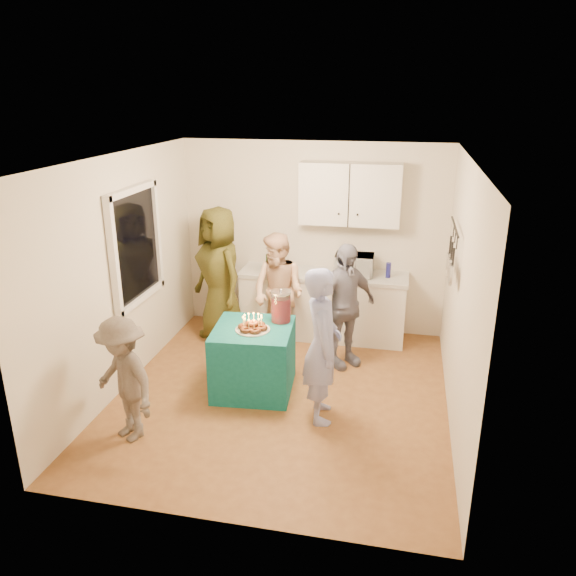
% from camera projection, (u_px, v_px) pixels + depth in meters
% --- Properties ---
extents(floor, '(4.00, 4.00, 0.00)m').
position_uv_depth(floor, '(282.00, 395.00, 6.27)').
color(floor, brown).
rests_on(floor, ground).
extents(ceiling, '(4.00, 4.00, 0.00)m').
position_uv_depth(ceiling, '(280.00, 158.00, 5.40)').
color(ceiling, white).
rests_on(ceiling, floor).
extents(back_wall, '(3.60, 3.60, 0.00)m').
position_uv_depth(back_wall, '(313.00, 238.00, 7.67)').
color(back_wall, silver).
rests_on(back_wall, floor).
extents(left_wall, '(4.00, 4.00, 0.00)m').
position_uv_depth(left_wall, '(122.00, 274.00, 6.18)').
color(left_wall, silver).
rests_on(left_wall, floor).
extents(right_wall, '(4.00, 4.00, 0.00)m').
position_uv_depth(right_wall, '(461.00, 298.00, 5.48)').
color(right_wall, silver).
rests_on(right_wall, floor).
extents(window_night, '(0.04, 1.00, 1.20)m').
position_uv_depth(window_night, '(135.00, 245.00, 6.37)').
color(window_night, black).
rests_on(window_night, left_wall).
extents(counter, '(2.20, 0.58, 0.86)m').
position_uv_depth(counter, '(323.00, 306.00, 7.65)').
color(counter, white).
rests_on(counter, floor).
extents(countertop, '(2.24, 0.62, 0.05)m').
position_uv_depth(countertop, '(324.00, 275.00, 7.50)').
color(countertop, beige).
rests_on(countertop, counter).
extents(upper_cabinet, '(1.30, 0.30, 0.80)m').
position_uv_depth(upper_cabinet, '(350.00, 194.00, 7.22)').
color(upper_cabinet, white).
rests_on(upper_cabinet, back_wall).
extents(pot_rack, '(0.12, 1.00, 0.60)m').
position_uv_depth(pot_rack, '(451.00, 249.00, 6.04)').
color(pot_rack, black).
rests_on(pot_rack, right_wall).
extents(microwave, '(0.51, 0.35, 0.28)m').
position_uv_depth(microwave, '(354.00, 265.00, 7.36)').
color(microwave, white).
rests_on(microwave, countertop).
extents(party_table, '(0.92, 0.92, 0.76)m').
position_uv_depth(party_table, '(254.00, 359.00, 6.27)').
color(party_table, '#0E6061').
rests_on(party_table, floor).
extents(donut_cake, '(0.38, 0.38, 0.18)m').
position_uv_depth(donut_cake, '(253.00, 323.00, 6.05)').
color(donut_cake, '#381C0C').
rests_on(donut_cake, party_table).
extents(punch_jar, '(0.22, 0.22, 0.34)m').
position_uv_depth(punch_jar, '(281.00, 307.00, 6.26)').
color(punch_jar, '#AC0D24').
rests_on(punch_jar, party_table).
extents(man_birthday, '(0.51, 0.66, 1.62)m').
position_uv_depth(man_birthday, '(322.00, 345.00, 5.60)').
color(man_birthday, '#959FD9').
rests_on(man_birthday, floor).
extents(woman_back_left, '(1.05, 1.01, 1.82)m').
position_uv_depth(woman_back_left, '(219.00, 274.00, 7.43)').
color(woman_back_left, brown).
rests_on(woman_back_left, floor).
extents(woman_back_center, '(0.92, 0.84, 1.54)m').
position_uv_depth(woman_back_center, '(279.00, 293.00, 7.17)').
color(woman_back_center, '#E49A77').
rests_on(woman_back_center, floor).
extents(woman_back_right, '(0.92, 0.90, 1.55)m').
position_uv_depth(woman_back_right, '(344.00, 306.00, 6.72)').
color(woman_back_right, black).
rests_on(woman_back_right, floor).
extents(child_near_left, '(0.94, 0.82, 1.26)m').
position_uv_depth(child_near_left, '(124.00, 380.00, 5.31)').
color(child_near_left, '#4F453F').
rests_on(child_near_left, floor).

